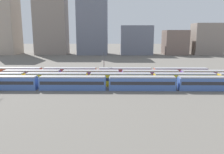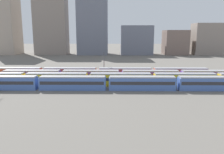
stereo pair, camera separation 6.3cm
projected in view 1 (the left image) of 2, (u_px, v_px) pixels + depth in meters
ground_plane at (24, 83)px, 68.93m from camera, size 600.00×600.00×0.00m
train_track_0 at (142, 83)px, 60.50m from camera, size 93.60×3.06×3.75m
train_track_1 at (153, 79)px, 65.56m from camera, size 112.50×3.06×3.75m
train_track_2 at (180, 76)px, 70.56m from camera, size 112.50×3.06×3.75m
train_track_3 at (97, 73)px, 75.97m from camera, size 74.70×3.06×3.75m
catenary_pole_1 at (104, 63)px, 78.61m from camera, size 0.24×3.20×8.71m
distant_building_0 at (6, 18)px, 165.29m from camera, size 15.01×18.66×54.58m
distant_building_1 at (51, 24)px, 165.75m from camera, size 23.78×13.33×45.64m
distant_building_2 at (93, 24)px, 165.47m from camera, size 21.90×18.97×44.69m
distant_building_3 at (136, 40)px, 167.30m from camera, size 23.26×18.24×21.29m
distant_building_4 at (175, 42)px, 167.26m from camera, size 16.74×17.86×18.04m
distant_building_5 at (207, 39)px, 166.51m from camera, size 20.65×14.43×23.08m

